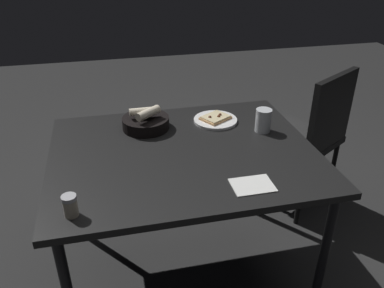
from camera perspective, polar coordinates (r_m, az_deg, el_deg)
ground at (r=2.20m, az=-1.02°, el=-17.93°), size 8.00×8.00×0.00m
dining_table at (r=1.77m, az=-1.21°, el=-2.65°), size 1.16×0.92×0.74m
pizza_plate at (r=2.00m, az=3.42°, el=3.57°), size 0.22×0.22×0.04m
bread_basket at (r=1.93m, az=-6.68°, el=3.23°), size 0.23×0.23×0.12m
beer_glass at (r=1.92m, az=10.29°, el=3.22°), size 0.08×0.08×0.11m
pepper_shaker at (r=1.41m, az=-17.24°, el=-8.71°), size 0.05×0.05×0.08m
napkin at (r=1.53m, az=8.77°, el=-5.92°), size 0.16×0.12×0.00m
chair_near at (r=2.47m, az=16.66°, el=1.71°), size 0.60×0.60×0.91m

